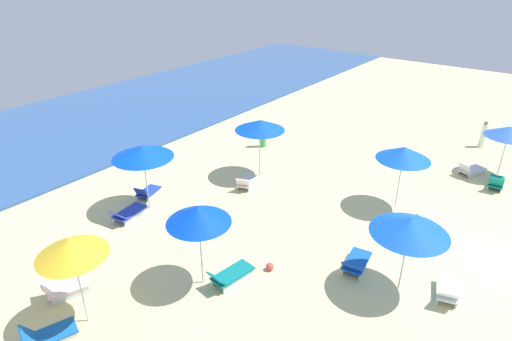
# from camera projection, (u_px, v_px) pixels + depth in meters

# --- Properties ---
(ground_plane) EXTENTS (60.00, 60.00, 0.00)m
(ground_plane) POSITION_uv_depth(u_px,v_px,m) (509.00, 263.00, 14.22)
(ground_plane) COLOR beige
(ocean) EXTENTS (60.00, 13.02, 0.12)m
(ocean) POSITION_uv_depth(u_px,v_px,m) (97.00, 120.00, 26.96)
(ocean) COLOR #2F558E
(ocean) RESTS_ON ground_plane
(umbrella_0) EXTENTS (2.39, 2.39, 2.78)m
(umbrella_0) POSITION_uv_depth(u_px,v_px,m) (142.00, 152.00, 16.29)
(umbrella_0) COLOR silver
(umbrella_0) RESTS_ON ground_plane
(lounge_chair_0_0) EXTENTS (1.30, 0.89, 0.63)m
(lounge_chair_0_0) POSITION_uv_depth(u_px,v_px,m) (147.00, 192.00, 18.16)
(lounge_chair_0_0) COLOR silver
(lounge_chair_0_0) RESTS_ON ground_plane
(lounge_chair_0_1) EXTENTS (1.56, 0.86, 0.62)m
(lounge_chair_0_1) POSITION_uv_depth(u_px,v_px,m) (128.00, 213.00, 16.60)
(lounge_chair_0_1) COLOR silver
(lounge_chair_0_1) RESTS_ON ground_plane
(umbrella_1) EXTENTS (1.94, 1.94, 2.78)m
(umbrella_1) POSITION_uv_depth(u_px,v_px,m) (198.00, 215.00, 12.28)
(umbrella_1) COLOR silver
(umbrella_1) RESTS_ON ground_plane
(lounge_chair_1_0) EXTENTS (1.60, 0.83, 0.65)m
(lounge_chair_1_0) POSITION_uv_depth(u_px,v_px,m) (230.00, 275.00, 13.29)
(lounge_chair_1_0) COLOR silver
(lounge_chair_1_0) RESTS_ON ground_plane
(umbrella_2) EXTENTS (2.29, 2.29, 2.56)m
(umbrella_2) POSITION_uv_depth(u_px,v_px,m) (410.00, 226.00, 12.14)
(umbrella_2) COLOR silver
(umbrella_2) RESTS_ON ground_plane
(lounge_chair_2_0) EXTENTS (1.40, 0.92, 0.64)m
(lounge_chair_2_0) POSITION_uv_depth(u_px,v_px,m) (447.00, 291.00, 12.67)
(lounge_chair_2_0) COLOR silver
(lounge_chair_2_0) RESTS_ON ground_plane
(lounge_chair_2_1) EXTENTS (1.53, 0.84, 0.64)m
(lounge_chair_2_1) POSITION_uv_depth(u_px,v_px,m) (356.00, 263.00, 13.85)
(lounge_chair_2_1) COLOR silver
(lounge_chair_2_1) RESTS_ON ground_plane
(umbrella_3) EXTENTS (2.12, 2.12, 2.66)m
(umbrella_3) POSITION_uv_depth(u_px,v_px,m) (404.00, 153.00, 16.49)
(umbrella_3) COLOR silver
(umbrella_3) RESTS_ON ground_plane
(lounge_chair_3_0) EXTENTS (1.37, 0.79, 0.64)m
(lounge_chair_3_0) POSITION_uv_depth(u_px,v_px,m) (426.00, 219.00, 16.23)
(lounge_chair_3_0) COLOR silver
(lounge_chair_3_0) RESTS_ON ground_plane
(umbrella_4) EXTENTS (2.08, 2.08, 2.42)m
(umbrella_4) POSITION_uv_depth(u_px,v_px,m) (509.00, 132.00, 19.20)
(umbrella_4) COLOR silver
(umbrella_4) RESTS_ON ground_plane
(lounge_chair_4_0) EXTENTS (1.52, 0.73, 0.74)m
(lounge_chair_4_0) POSITION_uv_depth(u_px,v_px,m) (496.00, 182.00, 18.92)
(lounge_chair_4_0) COLOR silver
(lounge_chair_4_0) RESTS_ON ground_plane
(lounge_chair_4_1) EXTENTS (1.51, 1.12, 0.69)m
(lounge_chair_4_1) POSITION_uv_depth(u_px,v_px,m) (471.00, 170.00, 20.05)
(lounge_chair_4_1) COLOR silver
(lounge_chair_4_1) RESTS_ON ground_plane
(umbrella_5) EXTENTS (2.27, 2.27, 2.76)m
(umbrella_5) POSITION_uv_depth(u_px,v_px,m) (260.00, 125.00, 18.95)
(umbrella_5) COLOR silver
(umbrella_5) RESTS_ON ground_plane
(lounge_chair_5_0) EXTENTS (1.47, 1.04, 0.68)m
(lounge_chair_5_0) POSITION_uv_depth(u_px,v_px,m) (246.00, 182.00, 18.95)
(lounge_chair_5_0) COLOR silver
(lounge_chair_5_0) RESTS_ON ground_plane
(umbrella_6) EXTENTS (1.85, 1.85, 2.81)m
(umbrella_6) POSITION_uv_depth(u_px,v_px,m) (71.00, 247.00, 10.83)
(umbrella_6) COLOR silver
(umbrella_6) RESTS_ON ground_plane
(lounge_chair_6_0) EXTENTS (1.42, 1.01, 0.73)m
(lounge_chair_6_0) POSITION_uv_depth(u_px,v_px,m) (64.00, 288.00, 12.73)
(lounge_chair_6_0) COLOR silver
(lounge_chair_6_0) RESTS_ON ground_plane
(lounge_chair_6_1) EXTENTS (1.44, 1.01, 0.70)m
(lounge_chair_6_1) POSITION_uv_depth(u_px,v_px,m) (48.00, 335.00, 11.18)
(lounge_chair_6_1) COLOR silver
(lounge_chair_6_1) RESTS_ON ground_plane
(beachgoer_0) EXTENTS (0.34, 0.34, 1.59)m
(beachgoer_0) POSITION_uv_depth(u_px,v_px,m) (263.00, 133.00, 22.88)
(beachgoer_0) COLOR #4FAD51
(beachgoer_0) RESTS_ON ground_plane
(beachgoer_2) EXTENTS (0.37, 0.37, 1.48)m
(beachgoer_2) POSITION_uv_depth(u_px,v_px,m) (483.00, 135.00, 22.86)
(beachgoer_2) COLOR white
(beachgoer_2) RESTS_ON ground_plane
(beach_ball_0) EXTENTS (0.27, 0.27, 0.27)m
(beach_ball_0) POSITION_uv_depth(u_px,v_px,m) (270.00, 267.00, 13.86)
(beach_ball_0) COLOR #E3453D
(beach_ball_0) RESTS_ON ground_plane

